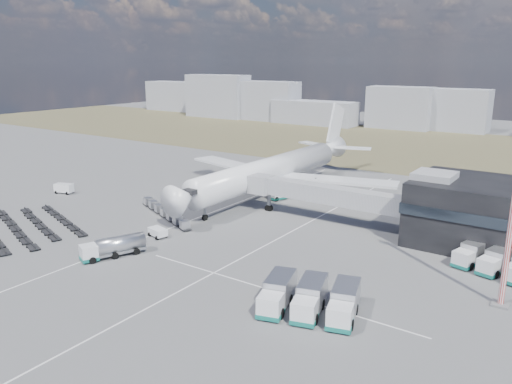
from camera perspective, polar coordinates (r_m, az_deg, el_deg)
The scene contains 14 objects.
ground at distance 84.03m, azimuth -9.84°, elevation -4.74°, with size 420.00×420.00×0.00m, color #565659.
grass_strip at distance 177.40m, azimuth 15.89°, elevation 5.20°, with size 420.00×90.00×0.01m, color #4C442D.
lane_markings at distance 80.02m, azimuth -3.29°, elevation -5.55°, with size 47.12×110.00×0.01m.
jet_bridge at distance 89.30m, azimuth 6.69°, elevation -0.06°, with size 30.30×3.80×7.05m.
airliner at distance 107.08m, azimuth 2.22°, elevation 2.65°, with size 51.59×64.53×17.62m.
skyline at distance 224.66m, azimuth 12.35°, elevation 9.31°, with size 303.52×26.21×21.03m.
fuel_tanker at distance 75.98m, azimuth -16.00°, elevation -6.04°, with size 5.82×9.49×3.01m.
pushback_tug at distance 82.76m, azimuth -11.15°, elevation -4.57°, with size 3.29×1.85×1.48m, color white.
utility_van at distance 115.19m, azimuth -21.10°, elevation 0.37°, with size 3.96×1.79×2.14m, color white.
catering_truck at distance 103.50m, azimuth 2.98°, elevation -0.04°, with size 3.93×6.14×2.62m.
service_trucks_near at distance 58.05m, azimuth 6.17°, elevation -11.96°, with size 12.22×10.48×3.18m.
service_trucks_far at distance 74.94m, azimuth 27.03°, elevation -7.39°, with size 14.31×10.27×2.86m.
uld_row at distance 92.80m, azimuth -10.36°, elevation -2.29°, with size 18.67×8.99×1.52m.
baggage_dollies at distance 94.75m, azimuth -24.89°, elevation -3.47°, with size 27.25×20.10×0.67m.
Camera 1 is at (56.22, -55.96, 27.74)m, focal length 35.00 mm.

